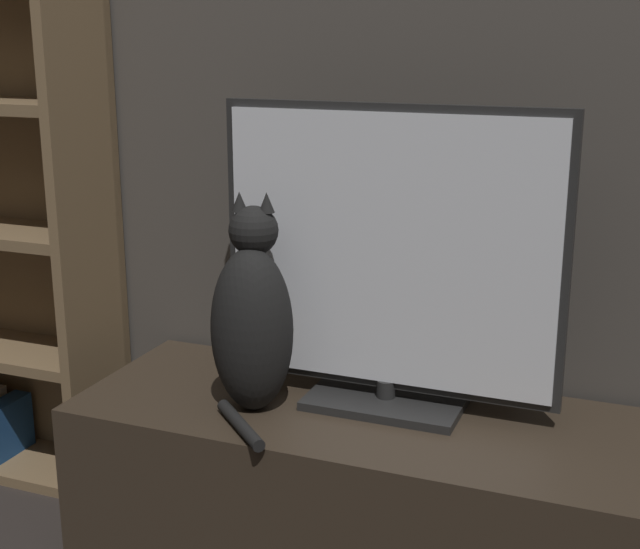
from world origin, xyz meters
The scene contains 4 objects.
wall_back centered at (0.00, 1.22, 1.30)m, with size 4.80×0.05×2.60m.
tv_stand centered at (0.00, 0.92, 0.20)m, with size 1.37×0.51×0.41m.
tv centered at (0.02, 0.98, 0.75)m, with size 0.79×0.21×0.69m.
cat centered at (-0.26, 0.85, 0.62)m, with size 0.23×0.31×0.50m.
Camera 1 is at (0.59, -0.86, 1.25)m, focal length 50.00 mm.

